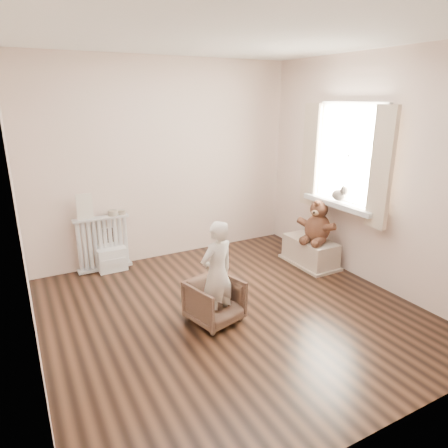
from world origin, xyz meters
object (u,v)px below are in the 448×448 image
armchair (215,301)px  child (217,273)px  toy_vanity (111,249)px  plush_cat (339,193)px  toy_bench (310,249)px  radiator (103,241)px  teddy_bear (318,217)px

armchair → child: size_ratio=0.46×
toy_vanity → child: bearing=-71.3°
child → plush_cat: (1.89, 0.44, 0.47)m
armchair → child: 0.32m
plush_cat → child: bearing=-148.4°
armchair → plush_cat: plush_cat is taller
toy_bench → plush_cat: 0.86m
radiator → plush_cat: plush_cat is taller
toy_vanity → armchair: size_ratio=1.15×
radiator → teddy_bear: teddy_bear is taller
armchair → toy_bench: size_ratio=0.65×
toy_vanity → toy_bench: (2.35, -1.05, -0.08)m
toy_bench → teddy_bear: (0.01, -0.09, 0.47)m
armchair → plush_cat: size_ratio=1.94×
child → plush_cat: 2.00m
toy_vanity → radiator: bearing=159.7°
radiator → toy_vanity: (0.08, -0.03, -0.11)m
teddy_bear → child: bearing=175.7°
radiator → child: 1.93m
armchair → toy_bench: 1.88m
child → teddy_bear: size_ratio=1.88×
teddy_bear → toy_vanity: bearing=130.2°
armchair → teddy_bear: 1.91m
child → plush_cat: plush_cat is taller
armchair → toy_vanity: bearing=94.3°
radiator → teddy_bear: bearing=-25.6°
radiator → armchair: radiator is taller
toy_vanity → teddy_bear: teddy_bear is taller
child → plush_cat: size_ratio=4.19×
armchair → radiator: bearing=96.4°
teddy_bear → plush_cat: plush_cat is taller
radiator → plush_cat: size_ratio=2.87×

